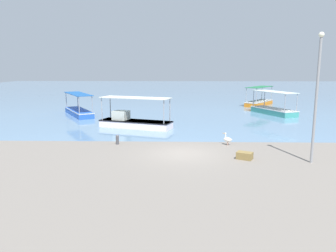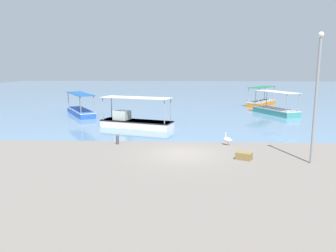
% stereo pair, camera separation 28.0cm
% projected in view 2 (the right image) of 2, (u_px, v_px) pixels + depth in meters
% --- Properties ---
extents(ground, '(120.00, 120.00, 0.00)m').
position_uv_depth(ground, '(182.00, 154.00, 19.04)').
color(ground, slate).
extents(harbor_water, '(110.00, 90.00, 0.00)m').
position_uv_depth(harbor_water, '(182.00, 91.00, 66.22)').
color(harbor_water, '#6487A8').
rests_on(harbor_water, ground).
extents(fishing_boat_near_right, '(4.60, 5.48, 2.40)m').
position_uv_depth(fishing_boat_near_right, '(261.00, 102.00, 42.14)').
color(fishing_boat_near_right, orange).
rests_on(fishing_boat_near_right, harbor_water).
extents(fishing_boat_far_left, '(4.53, 6.30, 2.24)m').
position_uv_depth(fishing_boat_far_left, '(81.00, 111.00, 33.96)').
color(fishing_boat_far_left, blue).
rests_on(fishing_boat_far_left, harbor_water).
extents(fishing_boat_near_left, '(6.24, 3.50, 2.51)m').
position_uv_depth(fishing_boat_near_left, '(135.00, 121.00, 26.99)').
color(fishing_boat_near_left, white).
rests_on(fishing_boat_near_left, harbor_water).
extents(fishing_boat_outer, '(3.85, 5.81, 2.39)m').
position_uv_depth(fishing_boat_outer, '(275.00, 110.00, 34.44)').
color(fishing_boat_outer, teal).
rests_on(fishing_boat_outer, harbor_water).
extents(pelican, '(0.69, 0.60, 0.80)m').
position_uv_depth(pelican, '(227.00, 139.00, 20.99)').
color(pelican, '#E0997A').
rests_on(pelican, ground).
extents(lamp_post, '(0.28, 0.28, 6.67)m').
position_uv_depth(lamp_post, '(316.00, 92.00, 16.50)').
color(lamp_post, gray).
rests_on(lamp_post, ground).
extents(mooring_bollard, '(0.22, 0.22, 0.64)m').
position_uv_depth(mooring_bollard, '(117.00, 139.00, 21.29)').
color(mooring_bollard, '#47474C').
rests_on(mooring_bollard, ground).
extents(cargo_crate, '(0.98, 0.87, 0.39)m').
position_uv_depth(cargo_crate, '(244.00, 156.00, 17.82)').
color(cargo_crate, olive).
rests_on(cargo_crate, ground).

